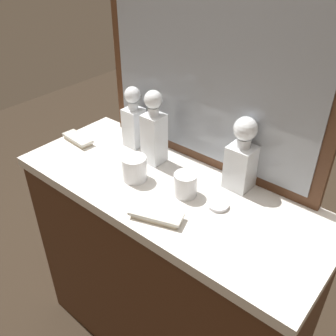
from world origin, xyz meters
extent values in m
cube|color=#472816|center=(0.00, 0.00, 0.44)|extent=(1.13, 0.46, 0.87)
cube|color=silver|center=(0.00, 0.00, 0.89)|extent=(1.16, 0.47, 0.04)
cube|color=#472816|center=(0.00, 0.22, 1.25)|extent=(0.91, 0.03, 0.68)
cube|color=gray|center=(0.00, 0.21, 1.25)|extent=(0.83, 0.01, 0.60)
cube|color=white|center=(0.19, 0.16, 0.99)|extent=(0.09, 0.09, 0.16)
cube|color=brown|center=(0.19, 0.16, 0.97)|extent=(0.08, 0.08, 0.13)
cylinder|color=white|center=(0.19, 0.16, 1.09)|extent=(0.05, 0.05, 0.03)
sphere|color=white|center=(0.19, 0.16, 1.14)|extent=(0.08, 0.08, 0.08)
cube|color=white|center=(-0.29, 0.14, 0.99)|extent=(0.07, 0.07, 0.16)
cube|color=brown|center=(-0.29, 0.14, 0.96)|extent=(0.06, 0.06, 0.11)
cylinder|color=white|center=(-0.29, 0.14, 1.09)|extent=(0.04, 0.04, 0.03)
sphere|color=white|center=(-0.29, 0.14, 1.13)|extent=(0.07, 0.07, 0.07)
cube|color=white|center=(-0.15, 0.10, 1.01)|extent=(0.07, 0.07, 0.20)
cube|color=brown|center=(-0.15, 0.10, 0.98)|extent=(0.06, 0.06, 0.14)
cylinder|color=white|center=(-0.15, 0.10, 1.12)|extent=(0.04, 0.04, 0.03)
sphere|color=white|center=(-0.15, 0.10, 1.17)|extent=(0.07, 0.07, 0.07)
cylinder|color=white|center=(-0.12, -0.04, 0.95)|extent=(0.09, 0.09, 0.09)
cylinder|color=silver|center=(-0.12, -0.04, 0.92)|extent=(0.08, 0.08, 0.01)
cylinder|color=white|center=(0.07, 0.01, 0.95)|extent=(0.08, 0.08, 0.08)
cylinder|color=silver|center=(0.07, 0.01, 0.92)|extent=(0.08, 0.08, 0.01)
cube|color=#B7A88C|center=(-0.49, 0.00, 0.92)|extent=(0.14, 0.06, 0.01)
cube|color=beige|center=(-0.49, 0.00, 0.93)|extent=(0.15, 0.07, 0.01)
cube|color=#B7A88C|center=(0.08, -0.15, 0.92)|extent=(0.16, 0.10, 0.01)
cube|color=beige|center=(0.08, -0.15, 0.93)|extent=(0.18, 0.12, 0.01)
cylinder|color=silver|center=(0.20, 0.02, 0.92)|extent=(0.07, 0.07, 0.01)
camera|label=1|loc=(0.68, -0.81, 1.70)|focal=40.11mm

